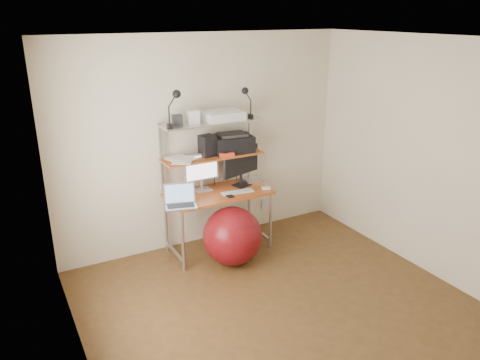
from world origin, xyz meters
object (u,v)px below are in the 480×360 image
object	(u,v)px
monitor_silver	(201,169)
monitor_black	(241,163)
printer	(232,143)
exercise_ball	(232,236)
laptop	(180,201)

from	to	relation	value
monitor_silver	monitor_black	distance (m)	0.49
monitor_silver	printer	world-z (taller)	printer
exercise_ball	monitor_silver	bearing A→B (deg)	104.15
monitor_black	laptop	bearing A→B (deg)	177.74
exercise_ball	monitor_black	bearing A→B (deg)	51.46
laptop	printer	bearing A→B (deg)	37.00
monitor_black	exercise_ball	bearing A→B (deg)	-145.94
laptop	exercise_ball	world-z (taller)	laptop
laptop	printer	distance (m)	0.98
monitor_silver	laptop	xyz separation A→B (m)	(-0.40, -0.31, -0.20)
laptop	exercise_ball	bearing A→B (deg)	-5.65
laptop	printer	xyz separation A→B (m)	(0.80, 0.32, 0.46)
monitor_black	exercise_ball	world-z (taller)	monitor_black
monitor_silver	exercise_ball	world-z (taller)	monitor_silver
printer	exercise_ball	bearing A→B (deg)	-110.39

